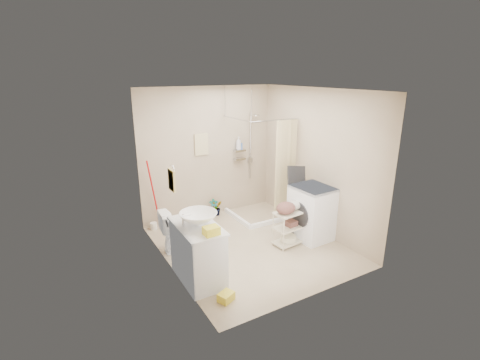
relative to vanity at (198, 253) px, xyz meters
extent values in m
plane|color=#C2B091|center=(1.16, 0.48, -0.42)|extent=(3.20, 3.20, 0.00)
cube|color=silver|center=(1.16, 0.48, 2.18)|extent=(2.80, 3.20, 0.04)
cube|color=#B7A68E|center=(1.16, 2.08, 0.88)|extent=(2.80, 0.04, 2.60)
cube|color=#B7A68E|center=(1.16, -1.12, 0.88)|extent=(2.80, 0.04, 2.60)
cube|color=#B7A68E|center=(-0.24, 0.48, 0.88)|extent=(0.04, 3.20, 2.60)
cube|color=#B7A68E|center=(2.56, 0.48, 0.88)|extent=(0.04, 3.20, 2.60)
cube|color=silver|center=(0.00, 0.00, 0.00)|extent=(0.55, 0.97, 0.85)
imported|color=white|center=(0.03, 0.01, 0.51)|extent=(0.60, 0.60, 0.18)
cube|color=yellow|center=(0.05, -0.36, 0.48)|extent=(0.20, 0.16, 0.11)
cube|color=yellow|center=(0.11, -0.64, -0.35)|extent=(0.35, 0.32, 0.16)
imported|color=white|center=(0.12, 0.95, -0.07)|extent=(0.74, 0.47, 0.71)
imported|color=brown|center=(1.19, 1.94, -0.24)|extent=(0.21, 0.15, 0.36)
imported|color=brown|center=(1.28, 1.94, -0.27)|extent=(0.18, 0.15, 0.32)
cube|color=beige|center=(1.01, 2.06, 1.08)|extent=(0.28, 0.03, 0.42)
imported|color=silver|center=(1.80, 1.98, 1.03)|extent=(0.11, 0.12, 0.27)
imported|color=#406DB9|center=(1.84, 2.01, 0.99)|extent=(0.12, 0.12, 0.19)
cube|color=white|center=(2.30, 0.21, 0.06)|extent=(0.68, 0.71, 0.96)
camera|label=1|loc=(-1.67, -4.07, 2.45)|focal=26.00mm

